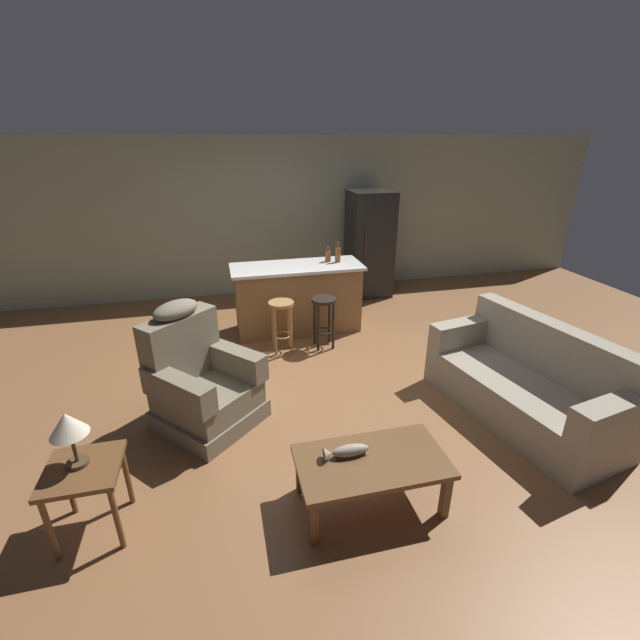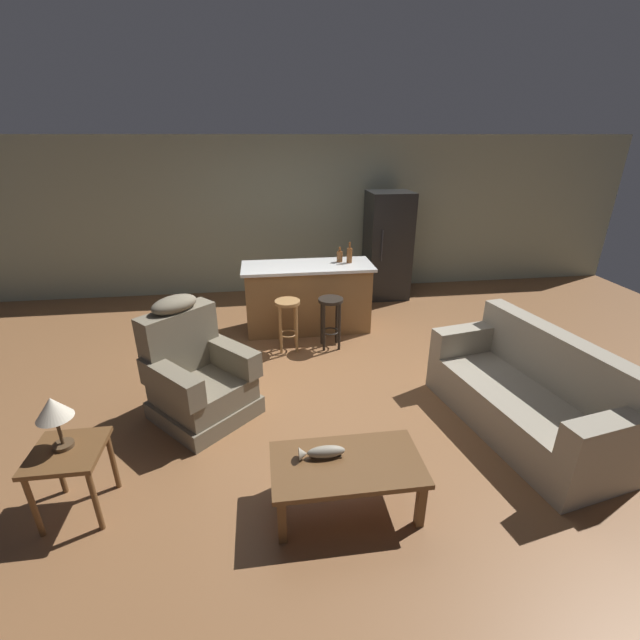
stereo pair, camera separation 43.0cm
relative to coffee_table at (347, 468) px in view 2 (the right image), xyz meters
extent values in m
plane|color=brown|center=(0.08, 1.93, -0.36)|extent=(12.00, 12.00, 0.00)
cube|color=#9EA88E|center=(0.08, 5.05, 0.94)|extent=(12.00, 0.05, 2.60)
cube|color=brown|center=(0.00, 0.00, 0.04)|extent=(1.10, 0.60, 0.04)
cube|color=brown|center=(-0.49, -0.24, -0.17)|extent=(0.06, 0.06, 0.38)
cube|color=brown|center=(0.49, -0.24, -0.17)|extent=(0.06, 0.06, 0.38)
cube|color=brown|center=(-0.49, 0.24, -0.17)|extent=(0.06, 0.06, 0.38)
cube|color=brown|center=(0.49, 0.24, -0.17)|extent=(0.06, 0.06, 0.38)
cube|color=#4C3823|center=(-0.14, 0.08, 0.06)|extent=(0.22, 0.07, 0.01)
ellipsoid|color=#9E937F|center=(-0.14, 0.08, 0.10)|extent=(0.28, 0.09, 0.09)
cone|color=#9E937F|center=(-0.31, 0.08, 0.10)|extent=(0.06, 0.10, 0.10)
cube|color=#9E937F|center=(1.81, 0.70, -0.26)|extent=(1.17, 2.02, 0.20)
cube|color=#9E937F|center=(1.81, 0.70, -0.05)|extent=(1.17, 2.02, 0.22)
cube|color=#9E937F|center=(2.12, 0.76, 0.32)|extent=(0.54, 1.90, 0.52)
cube|color=#9E937F|center=(1.96, -0.13, 0.20)|extent=(0.86, 0.35, 0.28)
cube|color=#9E937F|center=(1.65, 1.54, 0.20)|extent=(0.86, 0.35, 0.28)
cube|color=#756B56|center=(-1.17, 1.32, -0.27)|extent=(1.19, 1.19, 0.18)
cube|color=#756B56|center=(-1.17, 1.32, -0.06)|extent=(1.10, 1.10, 0.24)
cube|color=#756B56|center=(-1.38, 1.54, 0.38)|extent=(0.72, 0.69, 0.64)
ellipsoid|color=#756B56|center=(-1.38, 1.54, 0.76)|extent=(0.52, 0.51, 0.16)
cube|color=#756B56|center=(-0.92, 1.53, 0.19)|extent=(0.67, 0.71, 0.26)
cube|color=#756B56|center=(-1.40, 1.08, 0.19)|extent=(0.67, 0.71, 0.26)
cube|color=brown|center=(-1.96, 0.23, 0.18)|extent=(0.48, 0.48, 0.04)
cylinder|color=brown|center=(-2.16, 0.03, -0.10)|extent=(0.04, 0.04, 0.52)
cylinder|color=brown|center=(-1.76, 0.03, -0.10)|extent=(0.04, 0.04, 0.52)
cylinder|color=brown|center=(-2.16, 0.43, -0.10)|extent=(0.04, 0.04, 0.52)
cylinder|color=brown|center=(-1.76, 0.43, -0.10)|extent=(0.04, 0.04, 0.52)
cylinder|color=#4C3823|center=(-1.99, 0.27, 0.21)|extent=(0.14, 0.14, 0.03)
cylinder|color=#4C3823|center=(-1.99, 0.27, 0.34)|extent=(0.02, 0.02, 0.22)
cone|color=beige|center=(-1.99, 0.27, 0.53)|extent=(0.24, 0.24, 0.16)
cube|color=olive|center=(0.08, 3.28, 0.09)|extent=(1.71, 0.63, 0.91)
cube|color=silver|center=(0.08, 3.28, 0.57)|extent=(1.80, 0.70, 0.04)
cylinder|color=#A87A47|center=(-0.25, 2.65, 0.30)|extent=(0.32, 0.32, 0.04)
torus|color=#A87A47|center=(-0.25, 2.65, -0.14)|extent=(0.23, 0.23, 0.02)
cylinder|color=#A87A47|center=(-0.35, 2.55, -0.04)|extent=(0.04, 0.04, 0.64)
cylinder|color=#A87A47|center=(-0.15, 2.55, -0.04)|extent=(0.04, 0.04, 0.64)
cylinder|color=#A87A47|center=(-0.35, 2.75, -0.04)|extent=(0.04, 0.04, 0.64)
cylinder|color=#A87A47|center=(-0.15, 2.75, -0.04)|extent=(0.04, 0.04, 0.64)
cylinder|color=black|center=(0.30, 2.65, 0.30)|extent=(0.32, 0.32, 0.04)
torus|color=black|center=(0.30, 2.65, -0.14)|extent=(0.23, 0.23, 0.02)
cylinder|color=black|center=(0.20, 2.55, -0.04)|extent=(0.04, 0.04, 0.64)
cylinder|color=black|center=(0.40, 2.55, -0.04)|extent=(0.04, 0.04, 0.64)
cylinder|color=black|center=(0.20, 2.75, -0.04)|extent=(0.04, 0.04, 0.64)
cylinder|color=black|center=(0.40, 2.75, -0.04)|extent=(0.04, 0.04, 0.64)
cube|color=black|center=(1.56, 4.48, 0.52)|extent=(0.70, 0.66, 1.76)
cylinder|color=#333338|center=(1.37, 4.13, 0.60)|extent=(0.02, 0.02, 0.50)
cylinder|color=brown|center=(0.54, 3.37, 0.66)|extent=(0.08, 0.08, 0.15)
cylinder|color=brown|center=(0.54, 3.37, 0.77)|extent=(0.03, 0.03, 0.06)
cylinder|color=brown|center=(0.67, 3.31, 0.69)|extent=(0.08, 0.08, 0.20)
cylinder|color=brown|center=(0.67, 3.31, 0.83)|extent=(0.03, 0.03, 0.09)
camera|label=1|loc=(-0.94, -2.29, 2.23)|focal=24.00mm
camera|label=2|loc=(-0.52, -2.37, 2.23)|focal=24.00mm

